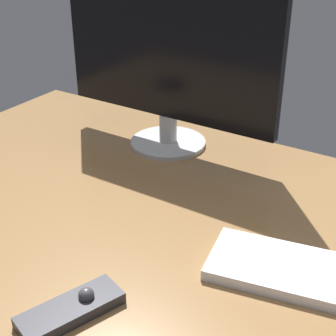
{
  "coord_description": "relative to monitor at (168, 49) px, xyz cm",
  "views": [
    {
      "loc": [
        44.71,
        -71.63,
        57.58
      ],
      "look_at": [
        -5.16,
        6.88,
        8.0
      ],
      "focal_mm": 55.29,
      "sensor_mm": 36.0,
      "label": 1
    }
  ],
  "objects": [
    {
      "name": "monitor",
      "position": [
        0.0,
        0.0,
        0.0
      ],
      "size": [
        55.54,
        18.69,
        44.87
      ],
      "rotation": [
        0.0,
        0.0,
        -0.01
      ],
      "color": "#B8B8B8",
      "rests_on": "desk"
    },
    {
      "name": "desk",
      "position": [
        17.86,
        -26.9,
        -25.11
      ],
      "size": [
        140.0,
        84.0,
        2.0
      ],
      "primitive_type": "cube",
      "color": "olive",
      "rests_on": "ground"
    },
    {
      "name": "media_remote",
      "position": [
        19.53,
        -57.43,
        -23.04
      ],
      "size": [
        10.81,
        16.92,
        3.56
      ],
      "rotation": [
        0.0,
        0.0,
        1.23
      ],
      "color": "#2D2D33",
      "rests_on": "desk"
    }
  ]
}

